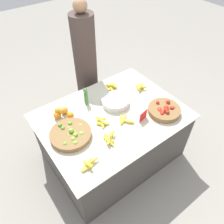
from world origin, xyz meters
TOP-DOWN VIEW (x-y plane):
  - ground_plane at (0.00, 0.00)m, footprint 12.00×12.00m
  - market_table at (0.00, 0.00)m, footprint 1.55×1.17m
  - lime_bowl at (-0.50, 0.01)m, footprint 0.41×0.41m
  - tomato_basket at (0.49, -0.31)m, footprint 0.36×0.36m
  - orange_pile at (-0.43, 0.30)m, footprint 0.19×0.18m
  - metal_bowl at (0.14, 0.13)m, footprint 0.32×0.32m
  - price_sign at (0.23, -0.25)m, footprint 0.12×0.03m
  - veg_bundle at (-0.12, 0.34)m, footprint 0.06×0.07m
  - banana_bunch_front_left at (0.56, 0.16)m, footprint 0.15×0.15m
  - banana_bunch_back_center at (0.28, 0.39)m, footprint 0.15×0.19m
  - banana_bunch_middle_right at (0.05, -0.15)m, footprint 0.17×0.20m
  - banana_bunch_front_center at (-0.22, -0.26)m, footprint 0.17×0.19m
  - banana_bunch_middle_left at (-0.54, -0.39)m, footprint 0.20×0.12m
  - banana_bunch_front_right at (-0.16, -0.03)m, footprint 0.14×0.19m
  - vendor_person at (0.21, 0.86)m, footprint 0.29×0.29m

SIDE VIEW (x-z plane):
  - ground_plane at x=0.00m, z-range 0.00..0.00m
  - market_table at x=0.00m, z-range 0.00..0.71m
  - banana_bunch_middle_right at x=0.05m, z-range 0.71..0.74m
  - banana_bunch_front_right at x=-0.16m, z-range 0.70..0.76m
  - banana_bunch_middle_left at x=-0.54m, z-range 0.70..0.76m
  - banana_bunch_back_center at x=0.28m, z-range 0.70..0.77m
  - banana_bunch_front_center at x=-0.22m, z-range 0.70..0.77m
  - banana_bunch_front_left at x=0.56m, z-range 0.70..0.77m
  - lime_bowl at x=-0.50m, z-range 0.69..0.79m
  - tomato_basket at x=0.49m, z-range 0.69..0.79m
  - metal_bowl at x=0.14m, z-range 0.71..0.78m
  - orange_pile at x=-0.43m, z-range 0.70..0.83m
  - price_sign at x=0.23m, z-range 0.71..0.82m
  - vendor_person at x=0.21m, z-range -0.05..1.60m
  - veg_bundle at x=-0.12m, z-range 0.71..0.90m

